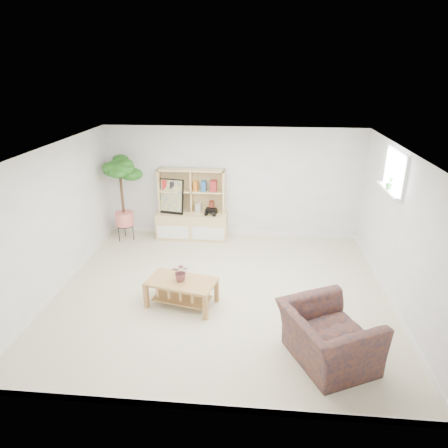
# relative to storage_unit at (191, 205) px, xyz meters

# --- Properties ---
(floor) EXTENTS (5.50, 5.00, 0.01)m
(floor) POSITION_rel_storage_unit_xyz_m (0.87, -2.24, -0.76)
(floor) COLOR beige
(floor) RESTS_ON ground
(ceiling) EXTENTS (5.50, 5.00, 0.01)m
(ceiling) POSITION_rel_storage_unit_xyz_m (0.87, -2.24, 1.64)
(ceiling) COLOR white
(ceiling) RESTS_ON walls
(walls) EXTENTS (5.51, 5.01, 2.40)m
(walls) POSITION_rel_storage_unit_xyz_m (0.87, -2.24, 0.44)
(walls) COLOR silver
(walls) RESTS_ON floor
(baseboard) EXTENTS (5.50, 5.00, 0.10)m
(baseboard) POSITION_rel_storage_unit_xyz_m (0.87, -2.24, -0.71)
(baseboard) COLOR white
(baseboard) RESTS_ON floor
(window) EXTENTS (0.10, 0.98, 0.68)m
(window) POSITION_rel_storage_unit_xyz_m (3.60, -1.64, 1.24)
(window) COLOR #CBE3FF
(window) RESTS_ON walls
(window_sill) EXTENTS (0.14, 1.00, 0.04)m
(window_sill) POSITION_rel_storage_unit_xyz_m (3.54, -1.64, 0.92)
(window_sill) COLOR white
(window_sill) RESTS_ON walls
(storage_unit) EXTENTS (1.53, 0.52, 1.53)m
(storage_unit) POSITION_rel_storage_unit_xyz_m (0.00, 0.00, 0.00)
(storage_unit) COLOR tan
(storage_unit) RESTS_ON floor
(poster) EXTENTS (0.56, 0.22, 0.75)m
(poster) POSITION_rel_storage_unit_xyz_m (-0.43, -0.02, 0.19)
(poster) COLOR #FFF73B
(poster) RESTS_ON storage_unit
(toy_truck) EXTENTS (0.35, 0.27, 0.17)m
(toy_truck) POSITION_rel_storage_unit_xyz_m (0.44, -0.06, -0.11)
(toy_truck) COLOR black
(toy_truck) RESTS_ON storage_unit
(coffee_table) EXTENTS (1.16, 0.80, 0.43)m
(coffee_table) POSITION_rel_storage_unit_xyz_m (0.28, -2.67, -0.55)
(coffee_table) COLOR #A76D35
(coffee_table) RESTS_ON floor
(table_plant) EXTENTS (0.29, 0.25, 0.30)m
(table_plant) POSITION_rel_storage_unit_xyz_m (0.28, -2.66, -0.18)
(table_plant) COLOR #296F2E
(table_plant) RESTS_ON coffee_table
(floor_tree) EXTENTS (0.75, 0.75, 1.84)m
(floor_tree) POSITION_rel_storage_unit_xyz_m (-1.43, -0.23, 0.16)
(floor_tree) COLOR #1F5018
(floor_tree) RESTS_ON floor
(armchair) EXTENTS (1.37, 1.44, 0.83)m
(armchair) POSITION_rel_storage_unit_xyz_m (2.38, -3.78, -0.35)
(armchair) COLOR #161E36
(armchair) RESTS_ON floor
(sill_plant) EXTENTS (0.14, 0.13, 0.21)m
(sill_plant) POSITION_rel_storage_unit_xyz_m (3.54, -1.62, 1.04)
(sill_plant) COLOR #1F5018
(sill_plant) RESTS_ON window_sill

